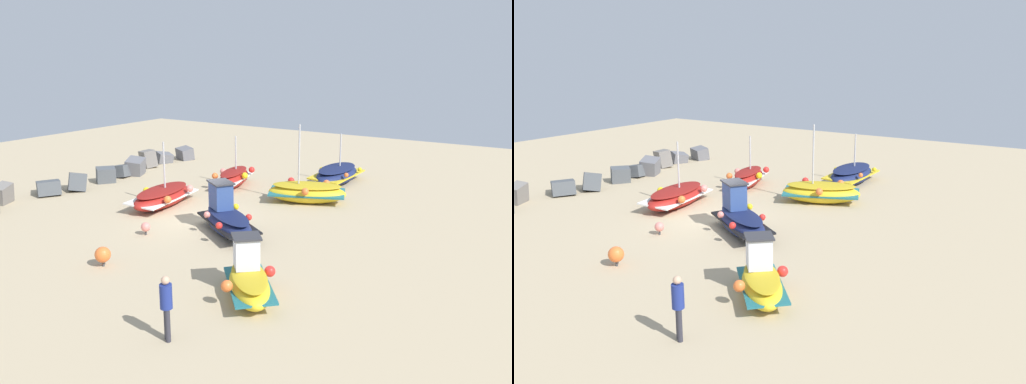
{
  "view_description": "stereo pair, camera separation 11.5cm",
  "coord_description": "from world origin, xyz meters",
  "views": [
    {
      "loc": [
        -17.62,
        -14.07,
        7.2
      ],
      "look_at": [
        2.75,
        -0.98,
        0.9
      ],
      "focal_mm": 38.37,
      "sensor_mm": 36.0,
      "label": 1
    },
    {
      "loc": [
        -17.56,
        -14.17,
        7.2
      ],
      "look_at": [
        2.75,
        -0.98,
        0.9
      ],
      "focal_mm": 38.37,
      "sensor_mm": 36.0,
      "label": 2
    }
  ],
  "objects": [
    {
      "name": "ground_plane",
      "position": [
        0.0,
        0.0,
        0.0
      ],
      "size": [
        53.55,
        53.55,
        0.0
      ],
      "primitive_type": "plane",
      "color": "tan"
    },
    {
      "name": "fishing_boat_3",
      "position": [
        6.02,
        2.56,
        0.5
      ],
      "size": [
        3.7,
        2.12,
        2.73
      ],
      "rotation": [
        0.0,
        0.0,
        3.41
      ],
      "color": "maroon",
      "rests_on": "ground_plane"
    },
    {
      "name": "fishing_boat_2",
      "position": [
        1.07,
        3.21,
        0.47
      ],
      "size": [
        4.36,
        2.33,
        3.1
      ],
      "rotation": [
        0.0,
        0.0,
        3.29
      ],
      "color": "maroon",
      "rests_on": "ground_plane"
    },
    {
      "name": "fishing_boat_5",
      "position": [
        9.74,
        -1.84,
        0.51
      ],
      "size": [
        4.2,
        2.15,
        2.78
      ],
      "rotation": [
        0.0,
        0.0,
        3.16
      ],
      "color": "navy",
      "rests_on": "ground_plane"
    },
    {
      "name": "fishing_boat_4",
      "position": [
        -0.56,
        -1.72,
        0.61
      ],
      "size": [
        3.25,
        4.01,
        2.03
      ],
      "rotation": [
        0.0,
        0.0,
        0.99
      ],
      "color": "navy",
      "rests_on": "ground_plane"
    },
    {
      "name": "mooring_buoy_1",
      "position": [
        -5.71,
        -0.18,
        0.42
      ],
      "size": [
        0.55,
        0.55,
        0.7
      ],
      "color": "#3F3F42",
      "rests_on": "ground_plane"
    },
    {
      "name": "person_walking",
      "position": [
        -8.25,
        -5.36,
        1.02
      ],
      "size": [
        0.32,
        0.32,
        1.76
      ],
      "rotation": [
        0.0,
        0.0,
        5.61
      ],
      "color": "#2D2D38",
      "rests_on": "ground_plane"
    },
    {
      "name": "fishing_boat_0",
      "position": [
        5.33,
        -2.26,
        0.51
      ],
      "size": [
        2.91,
        4.11,
        3.86
      ],
      "rotation": [
        0.0,
        0.0,
        5.1
      ],
      "color": "gold",
      "rests_on": "ground_plane"
    },
    {
      "name": "fishing_boat_1",
      "position": [
        -4.99,
        -5.7,
        0.54
      ],
      "size": [
        3.06,
        2.93,
        1.8
      ],
      "rotation": [
        0.0,
        0.0,
        0.73
      ],
      "color": "gold",
      "rests_on": "ground_plane"
    },
    {
      "name": "mooring_buoy_0",
      "position": [
        -2.5,
        0.91,
        0.33
      ],
      "size": [
        0.38,
        0.38,
        0.52
      ],
      "color": "#3F3F42",
      "rests_on": "ground_plane"
    },
    {
      "name": "breakwater_rocks",
      "position": [
        0.01,
        9.51,
        0.42
      ],
      "size": [
        22.33,
        2.71,
        1.29
      ],
      "color": "slate",
      "rests_on": "ground_plane"
    }
  ]
}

